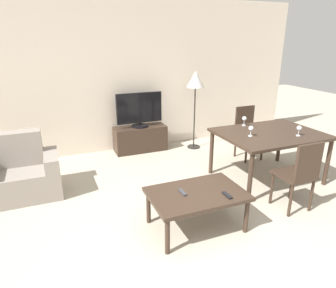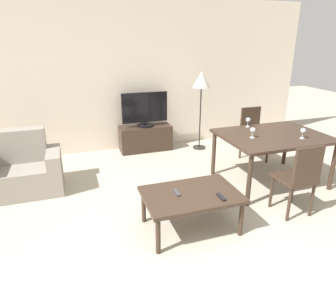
{
  "view_description": "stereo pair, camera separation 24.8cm",
  "coord_description": "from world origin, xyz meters",
  "px_view_note": "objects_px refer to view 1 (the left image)",
  "views": [
    {
      "loc": [
        -1.23,
        -1.77,
        2.01
      ],
      "look_at": [
        0.22,
        1.79,
        0.65
      ],
      "focal_mm": 32.0,
      "sensor_mm": 36.0,
      "label": 1
    },
    {
      "loc": [
        -1.0,
        -1.85,
        2.01
      ],
      "look_at": [
        0.22,
        1.79,
        0.65
      ],
      "focal_mm": 32.0,
      "sensor_mm": 36.0,
      "label": 2
    }
  ],
  "objects_px": {
    "wine_glass_center": "(244,119)",
    "dining_chair_far": "(247,129)",
    "coffee_table": "(197,196)",
    "tv_stand": "(140,139)",
    "dining_table": "(270,137)",
    "armchair": "(21,175)",
    "remote_secondary": "(227,195)",
    "remote_primary": "(183,192)",
    "tv": "(139,110)",
    "wine_glass_right": "(299,129)",
    "floor_lamp": "(195,83)",
    "wine_glass_left": "(251,129)",
    "dining_chair_near": "(299,173)"
  },
  "relations": [
    {
      "from": "dining_chair_near",
      "to": "wine_glass_right",
      "type": "bearing_deg",
      "value": 48.69
    },
    {
      "from": "armchair",
      "to": "wine_glass_left",
      "type": "relative_size",
      "value": 6.68
    },
    {
      "from": "tv",
      "to": "remote_secondary",
      "type": "xyz_separation_m",
      "value": [
        0.11,
        -2.76,
        -0.34
      ]
    },
    {
      "from": "floor_lamp",
      "to": "wine_glass_right",
      "type": "distance_m",
      "value": 2.05
    },
    {
      "from": "tv_stand",
      "to": "coffee_table",
      "type": "height_order",
      "value": "tv_stand"
    },
    {
      "from": "coffee_table",
      "to": "floor_lamp",
      "type": "height_order",
      "value": "floor_lamp"
    },
    {
      "from": "dining_chair_far",
      "to": "dining_chair_near",
      "type": "bearing_deg",
      "value": -106.58
    },
    {
      "from": "wine_glass_center",
      "to": "armchair",
      "type": "bearing_deg",
      "value": 173.51
    },
    {
      "from": "armchair",
      "to": "tv_stand",
      "type": "bearing_deg",
      "value": 27.97
    },
    {
      "from": "floor_lamp",
      "to": "remote_primary",
      "type": "height_order",
      "value": "floor_lamp"
    },
    {
      "from": "dining_table",
      "to": "remote_secondary",
      "type": "distance_m",
      "value": 1.58
    },
    {
      "from": "tv",
      "to": "floor_lamp",
      "type": "distance_m",
      "value": 1.13
    },
    {
      "from": "wine_glass_right",
      "to": "armchair",
      "type": "bearing_deg",
      "value": 163.29
    },
    {
      "from": "armchair",
      "to": "remote_secondary",
      "type": "distance_m",
      "value": 2.7
    },
    {
      "from": "wine_glass_center",
      "to": "wine_glass_right",
      "type": "bearing_deg",
      "value": -61.62
    },
    {
      "from": "tv",
      "to": "wine_glass_center",
      "type": "relative_size",
      "value": 5.78
    },
    {
      "from": "armchair",
      "to": "wine_glass_center",
      "type": "bearing_deg",
      "value": -6.49
    },
    {
      "from": "dining_chair_near",
      "to": "floor_lamp",
      "type": "height_order",
      "value": "floor_lamp"
    },
    {
      "from": "coffee_table",
      "to": "wine_glass_center",
      "type": "height_order",
      "value": "wine_glass_center"
    },
    {
      "from": "dining_chair_far",
      "to": "floor_lamp",
      "type": "xyz_separation_m",
      "value": [
        -0.64,
        0.78,
        0.73
      ]
    },
    {
      "from": "tv",
      "to": "remote_primary",
      "type": "bearing_deg",
      "value": -96.81
    },
    {
      "from": "tv",
      "to": "coffee_table",
      "type": "height_order",
      "value": "tv"
    },
    {
      "from": "remote_primary",
      "to": "wine_glass_left",
      "type": "xyz_separation_m",
      "value": [
        1.32,
        0.63,
        0.38
      ]
    },
    {
      "from": "dining_table",
      "to": "remote_secondary",
      "type": "relative_size",
      "value": 9.66
    },
    {
      "from": "armchair",
      "to": "wine_glass_left",
      "type": "bearing_deg",
      "value": -15.81
    },
    {
      "from": "tv",
      "to": "wine_glass_left",
      "type": "relative_size",
      "value": 5.78
    },
    {
      "from": "wine_glass_center",
      "to": "dining_chair_far",
      "type": "bearing_deg",
      "value": 46.34
    },
    {
      "from": "wine_glass_left",
      "to": "dining_table",
      "type": "bearing_deg",
      "value": 4.93
    },
    {
      "from": "dining_chair_far",
      "to": "wine_glass_center",
      "type": "relative_size",
      "value": 6.18
    },
    {
      "from": "remote_secondary",
      "to": "wine_glass_right",
      "type": "xyz_separation_m",
      "value": [
        1.54,
        0.63,
        0.38
      ]
    },
    {
      "from": "tv",
      "to": "remote_primary",
      "type": "height_order",
      "value": "tv"
    },
    {
      "from": "tv_stand",
      "to": "dining_table",
      "type": "xyz_separation_m",
      "value": [
        1.39,
        -1.86,
        0.43
      ]
    },
    {
      "from": "tv",
      "to": "dining_chair_far",
      "type": "distance_m",
      "value": 1.95
    },
    {
      "from": "coffee_table",
      "to": "dining_chair_near",
      "type": "bearing_deg",
      "value": -6.38
    },
    {
      "from": "wine_glass_right",
      "to": "dining_table",
      "type": "bearing_deg",
      "value": 133.56
    },
    {
      "from": "remote_secondary",
      "to": "wine_glass_left",
      "type": "relative_size",
      "value": 1.03
    },
    {
      "from": "armchair",
      "to": "remote_secondary",
      "type": "height_order",
      "value": "armchair"
    },
    {
      "from": "floor_lamp",
      "to": "remote_primary",
      "type": "relative_size",
      "value": 9.72
    },
    {
      "from": "coffee_table",
      "to": "remote_primary",
      "type": "relative_size",
      "value": 6.88
    },
    {
      "from": "floor_lamp",
      "to": "wine_glass_right",
      "type": "relative_size",
      "value": 9.99
    },
    {
      "from": "armchair",
      "to": "tv_stand",
      "type": "xyz_separation_m",
      "value": [
        1.97,
        1.05,
        -0.06
      ]
    },
    {
      "from": "tv_stand",
      "to": "dining_table",
      "type": "bearing_deg",
      "value": -53.33
    },
    {
      "from": "armchair",
      "to": "remote_secondary",
      "type": "bearing_deg",
      "value": -39.55
    },
    {
      "from": "tv",
      "to": "floor_lamp",
      "type": "xyz_separation_m",
      "value": [
        1.01,
        -0.23,
        0.46
      ]
    },
    {
      "from": "dining_chair_far",
      "to": "remote_secondary",
      "type": "bearing_deg",
      "value": -131.2
    },
    {
      "from": "tv_stand",
      "to": "dining_chair_near",
      "type": "height_order",
      "value": "dining_chair_near"
    },
    {
      "from": "remote_primary",
      "to": "wine_glass_center",
      "type": "distance_m",
      "value": 1.95
    },
    {
      "from": "tv_stand",
      "to": "remote_primary",
      "type": "relative_size",
      "value": 6.4
    },
    {
      "from": "wine_glass_right",
      "to": "tv",
      "type": "bearing_deg",
      "value": 127.65
    },
    {
      "from": "remote_primary",
      "to": "wine_glass_left",
      "type": "distance_m",
      "value": 1.51
    }
  ]
}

